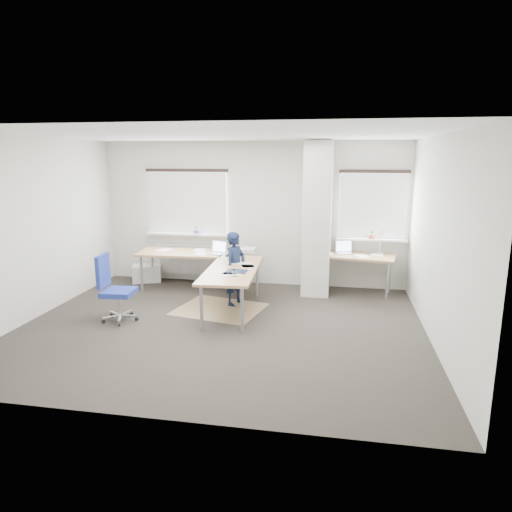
% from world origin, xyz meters
% --- Properties ---
extents(ground, '(6.00, 6.00, 0.00)m').
position_xyz_m(ground, '(0.00, 0.00, 0.00)').
color(ground, '#282520').
rests_on(ground, ground).
extents(room_shell, '(6.04, 5.04, 2.82)m').
position_xyz_m(room_shell, '(0.18, 0.45, 1.75)').
color(room_shell, beige).
rests_on(room_shell, ground).
extents(floor_mat, '(1.57, 1.41, 0.01)m').
position_xyz_m(floor_mat, '(-0.23, 0.78, 0.00)').
color(floor_mat, olive).
rests_on(floor_mat, ground).
extents(white_crate, '(0.66, 0.56, 0.34)m').
position_xyz_m(white_crate, '(-2.14, 2.23, 0.17)').
color(white_crate, white).
rests_on(white_crate, ground).
extents(desk_main, '(2.54, 2.62, 0.96)m').
position_xyz_m(desk_main, '(-0.47, 1.31, 0.69)').
color(desk_main, '#8E5C3D').
rests_on(desk_main, ground).
extents(desk_side, '(1.50, 0.93, 1.22)m').
position_xyz_m(desk_side, '(2.04, 2.15, 0.69)').
color(desk_side, '#8E5C3D').
rests_on(desk_side, ground).
extents(task_chair, '(0.57, 0.56, 1.05)m').
position_xyz_m(task_chair, '(-1.65, -0.02, 0.29)').
color(task_chair, navy).
rests_on(task_chair, ground).
extents(person, '(0.47, 0.55, 1.27)m').
position_xyz_m(person, '(-0.02, 1.09, 0.63)').
color(person, black).
rests_on(person, ground).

